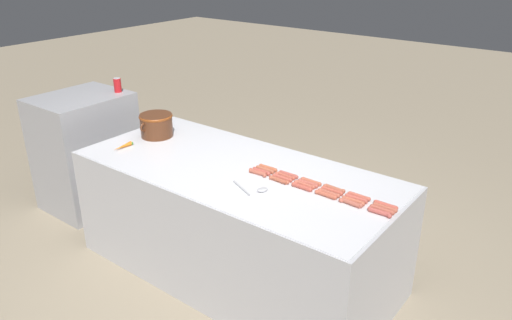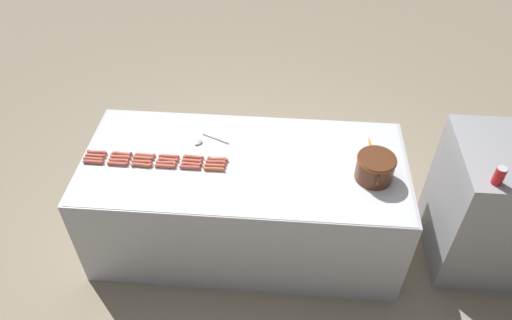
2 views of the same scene
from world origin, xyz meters
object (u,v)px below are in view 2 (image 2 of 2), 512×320
Objects in this scene: hot_dog_21 at (165,166)px; hot_dog_22 at (190,167)px; carrot at (370,144)px; hot_dog_0 at (97,152)px; hot_dog_4 at (193,157)px; hot_dog_8 at (143,158)px; hot_dog_19 at (118,164)px; hot_dog_23 at (214,169)px; hot_dog_13 at (119,160)px; bean_pot at (375,167)px; hot_dog_12 at (94,159)px; hot_dog_16 at (192,164)px; hot_dog_14 at (142,162)px; hot_dog_6 at (96,156)px; hot_dog_7 at (121,157)px; back_cabinet at (484,205)px; soda_can at (499,176)px; hot_dog_9 at (168,160)px; hot_dog_5 at (218,159)px; hot_dog_11 at (216,162)px; hot_dog_10 at (192,161)px; hot_dog_3 at (169,156)px; hot_dog_20 at (142,165)px; hot_dog_15 at (166,163)px; hot_dog_18 at (93,162)px; hot_dog_17 at (215,166)px; serving_spoon at (204,141)px.

hot_dog_21 is 1.00× the size of hot_dog_22.
hot_dog_21 is at bearing -76.35° from carrot.
hot_dog_0 is 1.00× the size of hot_dog_4.
hot_dog_8 is 1.00× the size of hot_dog_19.
hot_dog_21 and hot_dog_23 have the same top height.
hot_dog_13 is 0.46× the size of bean_pot.
hot_dog_16 is (-0.00, 0.70, 0.00)m from hot_dog_12.
hot_dog_14 is at bearing 89.94° from hot_dog_13.
hot_dog_0 and hot_dog_6 have the same top height.
hot_dog_0 is at bearing -111.09° from hot_dog_13.
carrot is at bearing 101.24° from hot_dog_19.
hot_dog_7 is at bearing -80.97° from carrot.
back_cabinet reaches higher than hot_dog_6.
hot_dog_8 is 1.21× the size of soda_can.
carrot is (-0.28, 1.43, 0.00)m from hot_dog_9.
hot_dog_16 is at bearing 84.44° from hot_dog_0.
hot_dog_21 is at bearing 86.57° from hot_dog_12.
carrot is at bearing 103.01° from hot_dog_5.
hot_dog_10 is at bearing -90.21° from hot_dog_11.
hot_dog_21 is at bearing 79.03° from hot_dog_0.
hot_dog_3 is 1.00× the size of hot_dog_11.
hot_dog_0 is at bearing -106.33° from hot_dog_20.
hot_dog_15 is (0.07, -0.00, 0.00)m from hot_dog_3.
hot_dog_8 is 0.17m from hot_dog_13.
hot_dog_4 is 1.00× the size of hot_dog_13.
hot_dog_7 is (0.03, 0.18, 0.00)m from hot_dog_0.
hot_dog_10 is 0.52m from hot_dog_19.
hot_dog_23 is (-0.00, 0.51, 0.00)m from hot_dog_20.
hot_dog_5 and hot_dog_6 have the same top height.
hot_dog_19 is 1.21× the size of soda_can.
hot_dog_15 and hot_dog_19 have the same top height.
hot_dog_18 is at bearing -85.07° from hot_dog_14.
hot_dog_14 and hot_dog_17 have the same top height.
hot_dog_21 is at bearing -94.72° from soda_can.
carrot is (-0.23, -0.86, 0.34)m from back_cabinet.
hot_dog_7 and hot_dog_9 have the same top height.
hot_dog_15 is 1.00× the size of hot_dog_20.
bean_pot reaches higher than hot_dog_15.
hot_dog_7 is 0.18m from hot_dog_20.
back_cabinet is at bearing 90.48° from hot_dog_3.
hot_dog_21 and hot_dog_22 have the same top height.
hot_dog_16 is (0.04, 0.35, 0.00)m from hot_dog_8.
hot_dog_4 and hot_dog_15 have the same top height.
hot_dog_16 is 1.00× the size of hot_dog_19.
hot_dog_5 is 1.81m from soda_can.
hot_dog_6 is 1.00× the size of hot_dog_20.
hot_dog_12 is at bearing -0.89° from hot_dog_0.
serving_spoon is (-0.22, 0.05, -0.01)m from hot_dog_10.
hot_dog_6 is at bearing -95.76° from hot_dog_14.
hot_dog_8 is at bearing -86.73° from hot_dog_5.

